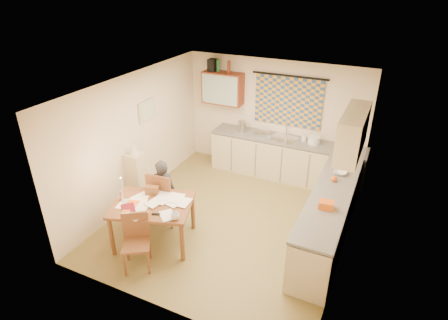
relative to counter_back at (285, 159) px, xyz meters
The scene contains 44 objects.
floor 2.05m from the counter_back, 102.06° to the right, with size 4.00×4.50×0.02m, color olive.
ceiling 2.87m from the counter_back, 102.06° to the right, with size 4.00×4.50×0.02m, color white.
wall_back 0.95m from the counter_back, 143.34° to the left, with size 4.00×0.02×2.50m, color beige.
wall_front 4.31m from the counter_back, 95.65° to the right, with size 4.00×0.02×2.50m, color beige.
wall_left 3.21m from the counter_back, 141.21° to the right, with size 0.02×4.50×2.50m, color beige.
wall_right 2.64m from the counter_back, 50.74° to the right, with size 0.02×4.50×2.50m, color beige.
window_blind 1.23m from the counter_back, 113.34° to the left, with size 1.45×0.03×1.05m, color #2B4D83.
curtain_rod 1.77m from the counter_back, 114.98° to the left, with size 0.04×0.04×1.60m, color black.
wall_cabinet 2.07m from the counter_back, behind, with size 0.90×0.34×0.70m, color maroon.
wall_cabinet_glass 2.07m from the counter_back, behind, with size 0.84×0.02×0.64m, color #99B2A5.
upper_cabinet_right 2.43m from the counter_back, 44.72° to the right, with size 0.34×1.30×0.70m, color tan.
framed_print 3.11m from the counter_back, 147.00° to the right, with size 0.04×0.50×0.40m, color beige.
print_canvas 3.09m from the counter_back, 146.72° to the right, with size 0.01×0.42×0.32m, color white.
counter_back is the anchor object (origin of this frame).
counter_right 2.20m from the counter_back, 54.28° to the right, with size 0.62×2.95×0.92m.
stove 3.01m from the counter_back, 64.73° to the right, with size 0.58×0.58×0.90m.
sink 0.44m from the counter_back, behind, with size 0.55×0.45×0.10m, color silver.
tap 0.64m from the counter_back, 113.32° to the left, with size 0.03×0.03×0.28m, color silver.
dish_rack 0.75m from the counter_back, behind, with size 0.35×0.30×0.06m, color silver.
kettle 1.19m from the counter_back, behind, with size 0.18×0.18×0.24m, color silver.
mixing_bowl 0.79m from the counter_back, ahead, with size 0.24×0.24×0.16m, color white.
soap_bottle 0.65m from the counter_back, ahead, with size 0.10×0.10×0.17m, color white.
bowl 1.74m from the counter_back, 39.86° to the right, with size 0.24×0.24×0.06m, color white.
orange_bag 2.64m from the counter_back, 60.26° to the right, with size 0.22×0.16×0.12m, color orange.
fruit_orange 1.92m from the counter_back, 48.11° to the right, with size 0.10×0.10×0.10m, color orange.
speaker 2.59m from the counter_back, behind, with size 0.16×0.20×0.26m, color black.
bottle_green 2.49m from the counter_back, behind, with size 0.07×0.07×0.26m, color #195926.
bottle_brown 2.32m from the counter_back, behind, with size 0.07×0.07×0.26m, color maroon.
dining_table 3.33m from the counter_back, 113.34° to the right, with size 1.50×1.30×0.75m.
chair_far 2.89m from the counter_back, 120.42° to the right, with size 0.50×0.50×1.04m.
chair_near 3.87m from the counter_back, 108.04° to the right, with size 0.56×0.56×0.89m.
person 2.93m from the counter_back, 120.08° to the right, with size 0.54×0.47×1.26m, color black.
shelf_stand 3.19m from the counter_back, 135.08° to the right, with size 0.32×0.30×1.10m, color tan.
lampshade 3.27m from the counter_back, 135.08° to the right, with size 0.20×0.20×0.22m, color beige.
letter_rack 3.21m from the counter_back, 117.45° to the right, with size 0.22×0.10×0.16m, color brown.
mug 3.36m from the counter_back, 103.00° to the right, with size 0.13×0.13×0.11m, color white.
magazine 3.80m from the counter_back, 115.57° to the right, with size 0.33×0.33×0.03m, color maroon.
book 3.69m from the counter_back, 117.11° to the right, with size 0.25×0.30×0.02m, color orange.
orange_box 3.79m from the counter_back, 113.71° to the right, with size 0.12×0.08×0.04m, color orange.
eyeglasses 3.47m from the counter_back, 108.27° to the right, with size 0.13×0.04×0.02m, color black.
candle_holder 3.69m from the counter_back, 119.79° to the right, with size 0.06×0.06×0.18m, color silver.
candle 3.68m from the counter_back, 119.97° to the right, with size 0.02×0.02×0.22m, color white.
candle_flame 3.70m from the counter_back, 119.76° to the right, with size 0.02×0.02×0.02m, color #FFCC66.
papers 3.29m from the counter_back, 112.63° to the right, with size 1.10×0.97×0.03m.
Camera 1 is at (2.32, -5.18, 4.11)m, focal length 30.00 mm.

